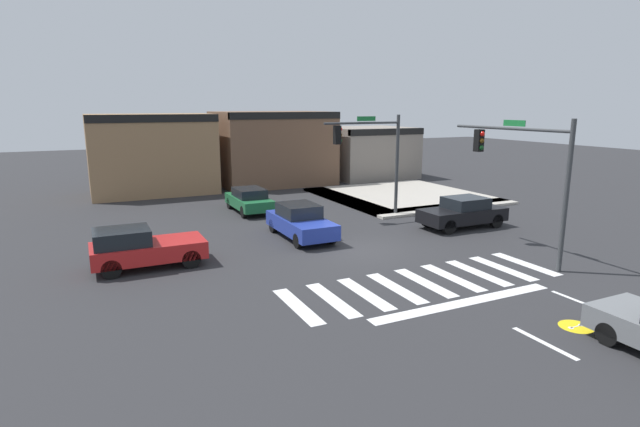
% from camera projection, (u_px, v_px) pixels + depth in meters
% --- Properties ---
extents(ground_plane, '(120.00, 120.00, 0.00)m').
position_uv_depth(ground_plane, '(360.00, 250.00, 21.22)').
color(ground_plane, '#2B2B2D').
extents(crosswalk_near, '(10.10, 3.08, 0.01)m').
position_uv_depth(crosswalk_near, '(425.00, 282.00, 17.26)').
color(crosswalk_near, silver).
rests_on(crosswalk_near, ground_plane).
extents(bike_detector_marking, '(0.92, 0.92, 0.01)m').
position_uv_depth(bike_detector_marking, '(576.00, 327.00, 13.80)').
color(bike_detector_marking, yellow).
rests_on(bike_detector_marking, ground_plane).
extents(curb_corner_northeast, '(10.00, 10.60, 0.15)m').
position_uv_depth(curb_corner_northeast, '(399.00, 197.00, 33.10)').
color(curb_corner_northeast, '#B2AA9E').
rests_on(curb_corner_northeast, ground_plane).
extents(storefront_row, '(25.27, 6.74, 5.57)m').
position_uv_depth(storefront_row, '(265.00, 151.00, 38.51)').
color(storefront_row, '#93704C').
rests_on(storefront_row, ground_plane).
extents(traffic_signal_southeast, '(0.32, 6.00, 5.57)m').
position_uv_depth(traffic_signal_southeast, '(522.00, 161.00, 19.47)').
color(traffic_signal_southeast, '#383A3D').
rests_on(traffic_signal_southeast, ground_plane).
extents(traffic_signal_northeast, '(4.54, 0.32, 5.54)m').
position_uv_depth(traffic_signal_northeast, '(371.00, 148.00, 26.34)').
color(traffic_signal_northeast, '#383A3D').
rests_on(traffic_signal_northeast, ground_plane).
extents(car_black, '(4.41, 1.85, 1.53)m').
position_uv_depth(car_black, '(463.00, 212.00, 24.96)').
color(car_black, black).
rests_on(car_black, ground_plane).
extents(car_blue, '(1.83, 4.47, 1.56)m').
position_uv_depth(car_blue, '(300.00, 221.00, 23.01)').
color(car_blue, '#23389E').
rests_on(car_blue, ground_plane).
extents(car_red, '(4.11, 1.90, 1.56)m').
position_uv_depth(car_red, '(142.00, 247.00, 18.70)').
color(car_red, red).
rests_on(car_red, ground_plane).
extents(car_green, '(1.75, 4.11, 1.40)m').
position_uv_depth(car_green, '(249.00, 200.00, 28.60)').
color(car_green, '#1E6638').
rests_on(car_green, ground_plane).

